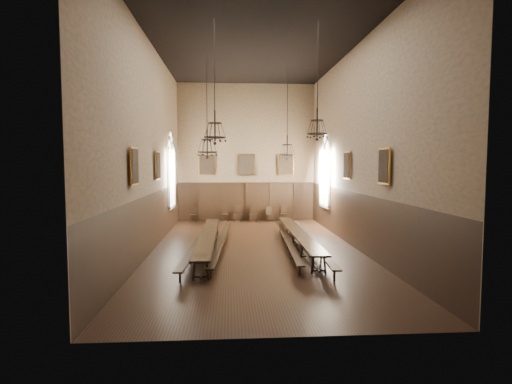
{
  "coord_description": "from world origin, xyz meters",
  "views": [
    {
      "loc": [
        -1.13,
        -17.41,
        3.8
      ],
      "look_at": [
        0.13,
        1.5,
        2.43
      ],
      "focal_mm": 28.0,
      "sensor_mm": 36.0,
      "label": 1
    }
  ],
  "objects": [
    {
      "name": "portrait_back_1",
      "position": [
        0.0,
        8.88,
        3.7
      ],
      "size": [
        1.1,
        0.12,
        1.4
      ],
      "color": "#C7812F",
      "rests_on": "wall_back"
    },
    {
      "name": "bench_right_inner",
      "position": [
        1.45,
        0.15,
        0.27
      ],
      "size": [
        0.75,
        9.51,
        0.43
      ],
      "rotation": [
        0.0,
        0.0,
        -0.05
      ],
      "color": "black",
      "rests_on": "floor"
    },
    {
      "name": "portrait_left_1",
      "position": [
        -4.38,
        -3.5,
        3.7
      ],
      "size": [
        0.12,
        1.0,
        1.3
      ],
      "color": "#C7812F",
      "rests_on": "wall_left"
    },
    {
      "name": "chair_2",
      "position": [
        -1.44,
        8.58,
        0.29
      ],
      "size": [
        0.43,
        0.43,
        0.96
      ],
      "rotation": [
        0.0,
        0.0,
        0.01
      ],
      "color": "black",
      "rests_on": "floor"
    },
    {
      "name": "wainscot_panelling",
      "position": [
        0.0,
        0.0,
        1.25
      ],
      "size": [
        9.0,
        18.0,
        2.5
      ],
      "primitive_type": null,
      "color": "black",
      "rests_on": "floor"
    },
    {
      "name": "bench_left_inner",
      "position": [
        -1.51,
        -0.03,
        0.28
      ],
      "size": [
        0.84,
        9.65,
        0.43
      ],
      "rotation": [
        0.0,
        0.0,
        -0.06
      ],
      "color": "black",
      "rests_on": "floor"
    },
    {
      "name": "portrait_back_0",
      "position": [
        -2.6,
        8.88,
        3.7
      ],
      "size": [
        1.1,
        0.12,
        1.4
      ],
      "color": "#C7812F",
      "rests_on": "wall_back"
    },
    {
      "name": "floor",
      "position": [
        0.0,
        0.0,
        -0.01
      ],
      "size": [
        9.0,
        18.0,
        0.02
      ],
      "primitive_type": "cube",
      "color": "black",
      "rests_on": "ground"
    },
    {
      "name": "wall_left",
      "position": [
        -4.51,
        0.0,
        4.5
      ],
      "size": [
        0.02,
        18.0,
        9.0
      ],
      "primitive_type": "cube",
      "color": "#927559",
      "rests_on": "ground"
    },
    {
      "name": "chair_0",
      "position": [
        -3.5,
        8.47,
        0.28
      ],
      "size": [
        0.49,
        0.49,
        0.94
      ],
      "rotation": [
        0.0,
        0.0,
        -0.21
      ],
      "color": "black",
      "rests_on": "floor"
    },
    {
      "name": "portrait_right_1",
      "position": [
        4.38,
        -3.5,
        3.7
      ],
      "size": [
        0.12,
        1.0,
        1.3
      ],
      "color": "#C7812F",
      "rests_on": "wall_right"
    },
    {
      "name": "wall_back",
      "position": [
        0.0,
        9.01,
        4.5
      ],
      "size": [
        9.0,
        0.02,
        9.0
      ],
      "primitive_type": "cube",
      "color": "#927559",
      "rests_on": "ground"
    },
    {
      "name": "chair_4",
      "position": [
        0.43,
        8.48,
        0.3
      ],
      "size": [
        0.52,
        0.52,
        0.99
      ],
      "rotation": [
        0.0,
        0.0,
        -0.21
      ],
      "color": "black",
      "rests_on": "floor"
    },
    {
      "name": "chair_5",
      "position": [
        1.5,
        8.51,
        0.28
      ],
      "size": [
        0.52,
        0.52,
        0.94
      ],
      "rotation": [
        0.0,
        0.0,
        0.3
      ],
      "color": "black",
      "rests_on": "floor"
    },
    {
      "name": "bench_right_outer",
      "position": [
        2.48,
        -0.12,
        0.3
      ],
      "size": [
        0.84,
        10.55,
        0.47
      ],
      "rotation": [
        0.0,
        0.0,
        -0.05
      ],
      "color": "black",
      "rests_on": "floor"
    },
    {
      "name": "chair_3",
      "position": [
        -0.58,
        8.49,
        0.31
      ],
      "size": [
        0.56,
        0.56,
        1.04
      ],
      "rotation": [
        0.0,
        0.0,
        -0.25
      ],
      "color": "black",
      "rests_on": "floor"
    },
    {
      "name": "chandelier_back_left",
      "position": [
        -2.2,
        2.13,
        4.64
      ],
      "size": [
        0.93,
        0.93,
        4.82
      ],
      "color": "black",
      "rests_on": "ceiling"
    },
    {
      "name": "portrait_left_0",
      "position": [
        -4.38,
        1.0,
        3.7
      ],
      "size": [
        0.12,
        1.0,
        1.3
      ],
      "color": "#C7812F",
      "rests_on": "wall_left"
    },
    {
      "name": "bench_left_outer",
      "position": [
        -2.48,
        -0.14,
        0.29
      ],
      "size": [
        0.82,
        10.21,
        0.46
      ],
      "rotation": [
        0.0,
        0.0,
        -0.05
      ],
      "color": "black",
      "rests_on": "floor"
    },
    {
      "name": "chandelier_front_right",
      "position": [
        2.13,
        -2.64,
        5.21
      ],
      "size": [
        0.76,
        0.76,
        4.24
      ],
      "color": "black",
      "rests_on": "ceiling"
    },
    {
      "name": "table_right",
      "position": [
        1.94,
        0.17,
        0.37
      ],
      "size": [
        0.7,
        9.43,
        0.74
      ],
      "rotation": [
        0.0,
        0.0,
        -0.0
      ],
      "color": "black",
      "rests_on": "floor"
    },
    {
      "name": "portrait_back_2",
      "position": [
        2.6,
        8.88,
        3.7
      ],
      "size": [
        1.1,
        0.12,
        1.4
      ],
      "color": "#C7812F",
      "rests_on": "wall_back"
    },
    {
      "name": "chandelier_back_right",
      "position": [
        1.83,
        2.95,
        4.57
      ],
      "size": [
        0.81,
        0.81,
        4.92
      ],
      "color": "black",
      "rests_on": "ceiling"
    },
    {
      "name": "ceiling",
      "position": [
        0.0,
        0.0,
        9.01
      ],
      "size": [
        9.0,
        18.0,
        0.02
      ],
      "primitive_type": "cube",
      "color": "black",
      "rests_on": "ground"
    },
    {
      "name": "chandelier_front_left",
      "position": [
        -1.65,
        -2.63,
        5.05
      ],
      "size": [
        0.8,
        0.8,
        4.4
      ],
      "color": "black",
      "rests_on": "ceiling"
    },
    {
      "name": "window_right",
      "position": [
        4.43,
        5.5,
        3.4
      ],
      "size": [
        0.2,
        2.2,
        4.6
      ],
      "primitive_type": null,
      "color": "white",
      "rests_on": "wall_right"
    },
    {
      "name": "chair_6",
      "position": [
        2.45,
        8.6,
        0.29
      ],
      "size": [
        0.52,
        0.52,
        0.97
      ],
      "rotation": [
        0.0,
        0.0,
        -0.23
      ],
      "color": "black",
      "rests_on": "floor"
    },
    {
      "name": "portrait_right_0",
      "position": [
        4.38,
        1.0,
        3.7
      ],
      "size": [
        0.12,
        1.0,
        1.3
      ],
      "color": "#C7812F",
      "rests_on": "wall_right"
    },
    {
      "name": "wall_right",
      "position": [
        4.51,
        0.0,
        4.5
      ],
      "size": [
        0.02,
        18.0,
        9.0
      ],
      "primitive_type": "cube",
      "color": "#927559",
      "rests_on": "ground"
    },
    {
      "name": "wall_front",
      "position": [
        0.0,
        -9.01,
        4.5
      ],
      "size": [
        9.0,
        0.02,
        9.0
      ],
      "primitive_type": "cube",
      "color": "#927559",
      "rests_on": "ground"
    },
    {
      "name": "window_left",
      "position": [
        -4.43,
        5.5,
        3.4
      ],
      "size": [
        0.2,
        2.2,
        4.6
      ],
      "primitive_type": null,
      "color": "white",
      "rests_on": "wall_left"
    },
    {
      "name": "table_left",
      "position": [
        -2.06,
        -0.25,
        0.38
      ],
      "size": [
        0.71,
        9.64,
        0.75
      ],
      "rotation": [
        0.0,
        0.0,
        -0.0
      ],
      "color": "black",
      "rests_on": "floor"
    }
  ]
}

